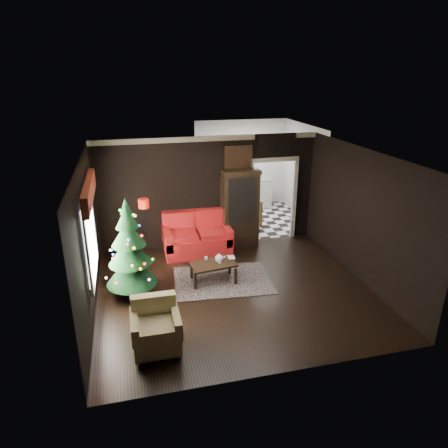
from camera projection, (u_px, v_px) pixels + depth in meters
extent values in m
plane|color=black|center=(234.00, 291.00, 8.40)|extent=(5.50, 5.50, 0.00)
plane|color=white|center=(236.00, 156.00, 7.40)|extent=(5.50, 5.50, 0.00)
plane|color=black|center=(209.00, 192.00, 10.17)|extent=(5.50, 0.00, 5.50)
plane|color=black|center=(283.00, 292.00, 5.63)|extent=(5.50, 0.00, 5.50)
plane|color=black|center=(87.00, 241.00, 7.28)|extent=(0.00, 5.50, 5.50)
plane|color=black|center=(362.00, 216.00, 8.52)|extent=(0.00, 5.50, 5.50)
cube|color=white|center=(90.00, 235.00, 7.46)|extent=(0.05, 1.60, 1.40)
cube|color=maroon|center=(89.00, 191.00, 7.18)|extent=(0.12, 2.10, 0.35)
plane|color=silver|center=(254.00, 219.00, 12.41)|extent=(3.00, 3.00, 0.00)
cube|color=white|center=(241.00, 155.00, 13.12)|extent=(0.70, 0.06, 0.70)
cube|color=#42333B|center=(223.00, 280.00, 8.83)|extent=(2.18, 1.67, 0.01)
cylinder|color=white|center=(206.00, 258.00, 8.81)|extent=(0.08, 0.08, 0.06)
cylinder|color=white|center=(220.00, 262.00, 8.64)|extent=(0.07, 0.07, 0.05)
imported|color=#7A6347|center=(228.00, 254.00, 8.85)|extent=(0.14, 0.03, 0.20)
cylinder|color=white|center=(285.00, 150.00, 10.21)|extent=(0.32, 0.32, 0.06)
cube|color=#C28C43|center=(238.00, 158.00, 9.99)|extent=(0.62, 0.05, 0.52)
cube|color=beige|center=(243.00, 194.00, 13.34)|extent=(1.80, 0.60, 0.90)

